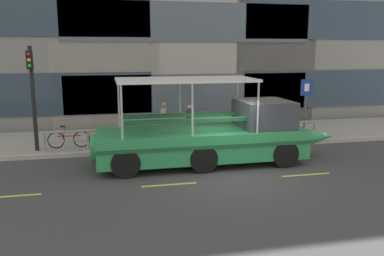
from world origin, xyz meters
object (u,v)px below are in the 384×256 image
Objects in this scene: traffic_light_pole at (32,88)px; pedestrian_near_bow at (249,117)px; parking_sign at (306,98)px; leaned_bicycle at (69,139)px; pedestrian_mid_left at (189,118)px; pedestrian_mid_right at (164,117)px; duck_tour_boat at (215,136)px.

traffic_light_pole reaches higher than pedestrian_near_bow.
parking_sign is 1.76× the size of pedestrian_near_bow.
pedestrian_near_bow is (8.20, 0.47, 0.56)m from leaned_bicycle.
pedestrian_mid_left is at bearing 8.96° from leaned_bicycle.
parking_sign is 6.76m from pedestrian_mid_right.
leaned_bicycle is (1.26, 0.25, -2.19)m from traffic_light_pole.
traffic_light_pole is at bearing -168.62° from leaned_bicycle.
duck_tour_boat reaches higher than pedestrian_near_bow.
parking_sign is 10.93m from leaned_bicycle.
pedestrian_near_bow is at bearing 3.28° from leaned_bicycle.
pedestrian_near_bow is 2.82m from pedestrian_mid_left.
pedestrian_mid_right is (-4.02, 0.36, 0.10)m from pedestrian_near_bow.
pedestrian_mid_left is (6.67, 1.11, -1.63)m from traffic_light_pole.
pedestrian_mid_left is at bearing 1.02° from pedestrian_mid_right.
pedestrian_near_bow is at bearing -5.11° from pedestrian_mid_right.
pedestrian_mid_left is (-0.17, 3.75, 0.09)m from duck_tour_boat.
pedestrian_mid_right is at bearing 11.27° from traffic_light_pole.
pedestrian_near_bow is (9.46, 0.72, -1.63)m from traffic_light_pole.
leaned_bicycle is at bearing 179.59° from parking_sign.
duck_tour_boat is 3.75m from pedestrian_mid_left.
traffic_light_pole is at bearing -175.63° from pedestrian_near_bow.
parking_sign is at bearing -0.41° from leaned_bicycle.
parking_sign is at bearing -9.73° from pedestrian_mid_left.
traffic_light_pole is at bearing -168.73° from pedestrian_mid_right.
leaned_bicycle is 6.31m from duck_tour_boat.
parking_sign is 0.28× the size of duck_tour_boat.
duck_tour_boat is 3.98m from pedestrian_mid_right.
leaned_bicycle is (-10.83, 0.08, -1.48)m from parking_sign.
traffic_light_pole reaches higher than leaned_bicycle.
duck_tour_boat reaches higher than leaned_bicycle.
duck_tour_boat is 4.27m from pedestrian_near_bow.
traffic_light_pole is 2.74× the size of pedestrian_near_bow.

